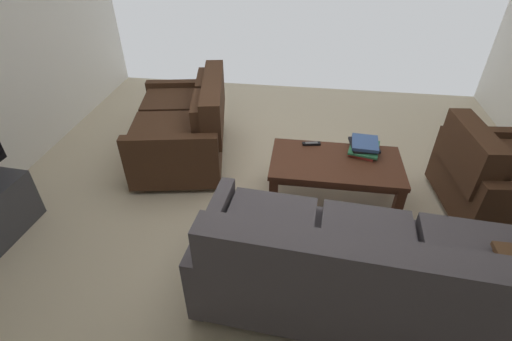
% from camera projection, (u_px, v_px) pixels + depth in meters
% --- Properties ---
extents(ground_plane, '(5.16, 5.40, 0.01)m').
position_uv_depth(ground_plane, '(274.00, 210.00, 3.28)').
color(ground_plane, beige).
extents(sofa_main, '(2.15, 1.02, 0.87)m').
position_uv_depth(sofa_main, '(365.00, 273.00, 2.27)').
color(sofa_main, black).
rests_on(sofa_main, ground).
extents(loveseat_near, '(1.07, 1.43, 0.84)m').
position_uv_depth(loveseat_near, '(186.00, 126.00, 3.76)').
color(loveseat_near, black).
rests_on(loveseat_near, ground).
extents(coffee_table, '(1.10, 0.60, 0.44)m').
position_uv_depth(coffee_table, '(335.00, 168.00, 3.15)').
color(coffee_table, '#4C2819').
rests_on(coffee_table, ground).
extents(armchair_side, '(0.89, 0.98, 0.81)m').
position_uv_depth(armchair_side, '(494.00, 178.00, 3.06)').
color(armchair_side, black).
rests_on(armchair_side, ground).
extents(book_stack, '(0.30, 0.34, 0.10)m').
position_uv_depth(book_stack, '(364.00, 146.00, 3.21)').
color(book_stack, '#C63833').
rests_on(book_stack, coffee_table).
extents(tv_remote, '(0.17, 0.07, 0.02)m').
position_uv_depth(tv_remote, '(311.00, 144.00, 3.32)').
color(tv_remote, black).
rests_on(tv_remote, coffee_table).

